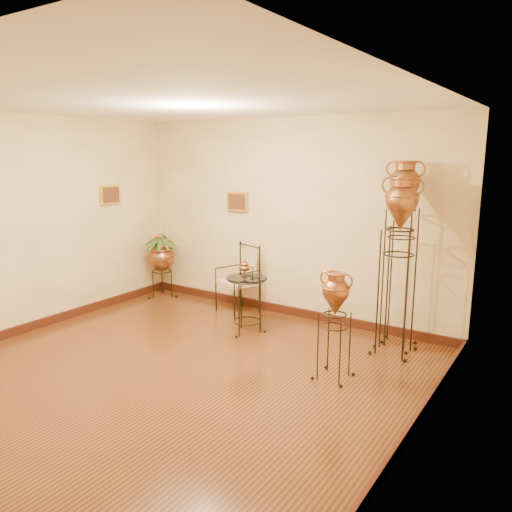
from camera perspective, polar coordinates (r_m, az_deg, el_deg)
The scene contains 8 objects.
ground at distance 5.52m, azimuth -9.90°, elevation -13.30°, with size 5.00×5.00×0.00m, color brown.
room_shell at distance 5.05m, azimuth -10.59°, elevation 4.86°, with size 5.02×5.02×2.81m.
amphora_tall at distance 6.13m, azimuth 16.17°, elevation 0.28°, with size 0.56×0.56×2.26m.
amphora_mid at distance 5.93m, azimuth 15.90°, elevation -1.04°, with size 0.61×0.61×2.09m.
amphora_short at distance 5.24m, azimuth 8.97°, elevation -7.81°, with size 0.35×0.35×1.16m.
planter_urn at distance 8.21m, azimuth -10.78°, elevation 0.12°, with size 0.80×0.80×1.24m.
armchair at distance 7.31m, azimuth -2.14°, elevation -2.71°, with size 0.70×0.68×0.99m.
side_table at distance 6.52m, azimuth -1.06°, elevation -5.48°, with size 0.67×0.67×0.94m.
Camera 1 is at (3.48, -3.60, 2.32)m, focal length 35.00 mm.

